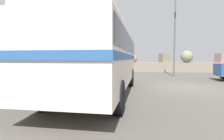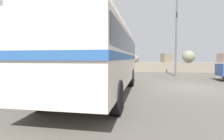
{
  "view_description": "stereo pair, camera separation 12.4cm",
  "coord_description": "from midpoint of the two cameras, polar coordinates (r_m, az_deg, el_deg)",
  "views": [
    {
      "loc": [
        -2.68,
        -10.01,
        1.56
      ],
      "look_at": [
        -3.88,
        -1.46,
        1.01
      ],
      "focal_mm": 28.81,
      "sensor_mm": 36.0,
      "label": 1
    },
    {
      "loc": [
        -2.56,
        -9.99,
        1.56
      ],
      "look_at": [
        -3.88,
        -1.46,
        1.01
      ],
      "focal_mm": 28.81,
      "sensor_mm": 36.0,
      "label": 2
    }
  ],
  "objects": [
    {
      "name": "ground",
      "position": [
        10.45,
        23.34,
        -5.2
      ],
      "size": [
        32.0,
        26.0,
        0.02
      ],
      "color": "#534E47"
    },
    {
      "name": "breakwater",
      "position": [
        21.99,
        16.01,
        1.29
      ],
      "size": [
        31.36,
        2.28,
        2.46
      ],
      "color": "gray",
      "rests_on": "ground"
    },
    {
      "name": "vintage_coach",
      "position": [
        7.66,
        -3.23,
        7.29
      ],
      "size": [
        2.69,
        8.66,
        3.7
      ],
      "rotation": [
        0.0,
        0.0,
        -0.03
      ],
      "color": "black",
      "rests_on": "ground"
    },
    {
      "name": "lamp_post",
      "position": [
        16.53,
        20.02,
        10.81
      ],
      "size": [
        0.44,
        1.13,
        6.55
      ],
      "color": "#5B5B60",
      "rests_on": "ground"
    },
    {
      "name": "second_coach",
      "position": [
        11.19,
        -23.78,
        5.84
      ],
      "size": [
        3.71,
        8.85,
        3.7
      ],
      "rotation": [
        0.0,
        0.0,
        -0.15
      ],
      "color": "black",
      "rests_on": "ground"
    }
  ]
}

